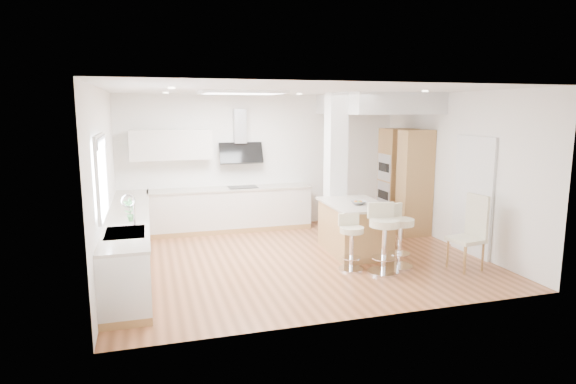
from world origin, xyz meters
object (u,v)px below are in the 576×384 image
object	(u,v)px
bar_stool_b	(384,235)
dining_chair	(472,230)
peninsula	(354,227)
bar_stool_a	(351,239)
bar_stool_c	(399,232)

from	to	relation	value
bar_stool_b	dining_chair	xyz separation A→B (m)	(1.42, -0.21, 0.03)
peninsula	dining_chair	distance (m)	1.94
bar_stool_a	dining_chair	xyz separation A→B (m)	(1.83, -0.48, 0.14)
peninsula	bar_stool_a	bearing A→B (deg)	-115.16
peninsula	bar_stool_b	world-z (taller)	bar_stool_b
bar_stool_a	bar_stool_c	distance (m)	0.79
peninsula	bar_stool_a	xyz separation A→B (m)	(-0.43, -0.84, 0.04)
bar_stool_a	bar_stool_c	world-z (taller)	bar_stool_c
dining_chair	bar_stool_b	bearing A→B (deg)	162.61
bar_stool_a	dining_chair	size ratio (longest dim) A/B	0.74
bar_stool_a	bar_stool_c	size ratio (longest dim) A/B	0.87
peninsula	dining_chair	xyz separation A→B (m)	(1.40, -1.32, 0.18)
bar_stool_b	dining_chair	world-z (taller)	dining_chair
bar_stool_a	bar_stool_b	size ratio (longest dim) A/B	0.81
bar_stool_b	bar_stool_c	distance (m)	0.41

